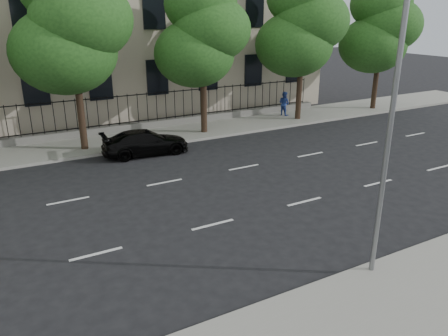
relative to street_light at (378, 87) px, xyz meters
name	(u,v)px	position (x,y,z in m)	size (l,w,h in m)	color
ground	(252,259)	(-2.50, 1.77, -5.15)	(120.00, 120.00, 0.00)	black
far_sidewalk	(118,141)	(-2.50, 15.77, -5.07)	(60.00, 4.00, 0.15)	gray
lane_markings	(186,201)	(-2.50, 6.52, -5.14)	(49.60, 4.62, 0.01)	silver
iron_fence	(109,125)	(-2.50, 17.47, -4.50)	(30.00, 0.50, 2.20)	slate
street_light	(378,87)	(0.00, 0.00, 0.00)	(0.25, 3.32, 8.05)	slate
tree_c	(71,23)	(-4.46, 15.13, 1.26)	(5.89, 5.50, 9.80)	#382619
tree_d	(202,32)	(2.54, 15.13, 0.69)	(5.34, 4.94, 8.84)	#382619
tree_e	(302,24)	(9.54, 15.13, 1.05)	(5.71, 5.31, 9.46)	#382619
tree_f	(381,27)	(16.54, 15.13, 0.73)	(5.52, 5.12, 9.01)	#382619
black_sedan	(145,142)	(-1.87, 12.91, -4.51)	(1.78, 4.39, 1.27)	black
pedestrian_far	(284,103)	(9.28, 16.25, -4.18)	(0.80, 0.62, 1.64)	navy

